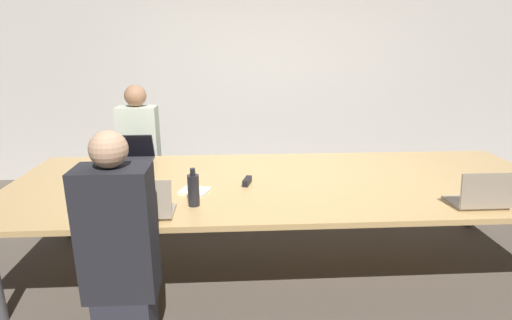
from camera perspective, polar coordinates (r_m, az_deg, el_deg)
ground_plane at (r=3.58m, az=3.77°, el=-14.52°), size 24.00×24.00×0.00m
curtain_wall at (r=5.51m, az=0.89°, el=11.88°), size 12.00×0.06×2.80m
conference_table at (r=3.27m, az=4.01°, el=-3.68°), size 4.39×1.61×0.76m
laptop_near_right at (r=3.11m, az=29.40°, el=-4.60°), size 0.36×0.25×0.26m
laptop_near_left at (r=2.66m, az=-15.14°, el=-6.39°), size 0.32×0.25×0.26m
person_near_left at (r=2.43m, az=-18.83°, el=-12.99°), size 0.40×0.24×1.41m
bottle_near_left at (r=2.76m, az=-8.92°, el=-4.20°), size 0.08×0.08×0.27m
laptop_far_left at (r=3.94m, az=-16.91°, el=0.92°), size 0.34×0.25×0.25m
person_far_left at (r=4.39m, az=-16.20°, el=0.72°), size 0.40×0.24×1.43m
cup_far_left at (r=3.98m, az=-20.89°, el=0.36°), size 0.08×0.08×0.10m
stapler at (r=3.16m, az=-1.28°, el=-3.05°), size 0.08×0.16×0.05m
notebook at (r=3.04m, az=-8.75°, el=-4.39°), size 0.25×0.24×0.02m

